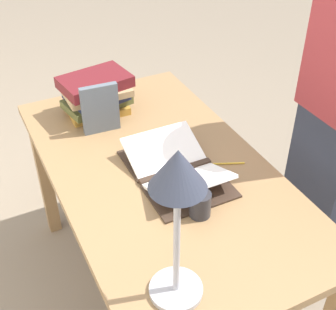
% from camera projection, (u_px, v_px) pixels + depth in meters
% --- Properties ---
extents(ground_plane, '(12.00, 12.00, 0.00)m').
position_uv_depth(ground_plane, '(162.00, 294.00, 2.19)').
color(ground_plane, gray).
extents(reading_desk, '(1.40, 0.77, 0.75)m').
position_uv_depth(reading_desk, '(161.00, 189.00, 1.80)').
color(reading_desk, '#937047').
rests_on(reading_desk, ground_plane).
extents(open_book, '(0.43, 0.30, 0.08)m').
position_uv_depth(open_book, '(176.00, 169.00, 1.70)').
color(open_book, '#38281E').
rests_on(open_book, reading_desk).
extents(book_stack_tall, '(0.24, 0.31, 0.17)m').
position_uv_depth(book_stack_tall, '(96.00, 94.00, 2.01)').
color(book_stack_tall, '#BC8933').
rests_on(book_stack_tall, reading_desk).
extents(book_standing_upright, '(0.04, 0.15, 0.21)m').
position_uv_depth(book_standing_upright, '(100.00, 109.00, 1.88)').
color(book_standing_upright, slate).
rests_on(book_standing_upright, reading_desk).
extents(reading_lamp, '(0.15, 0.15, 0.49)m').
position_uv_depth(reading_lamp, '(178.00, 193.00, 1.08)').
color(reading_lamp, '#ADADB2').
rests_on(reading_lamp, reading_desk).
extents(coffee_mug, '(0.10, 0.07, 0.09)m').
position_uv_depth(coffee_mug, '(200.00, 204.00, 1.52)').
color(coffee_mug, '#28282D').
rests_on(coffee_mug, reading_desk).
extents(pencil, '(0.07, 0.16, 0.01)m').
position_uv_depth(pencil, '(222.00, 164.00, 1.76)').
color(pencil, gold).
rests_on(pencil, reading_desk).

